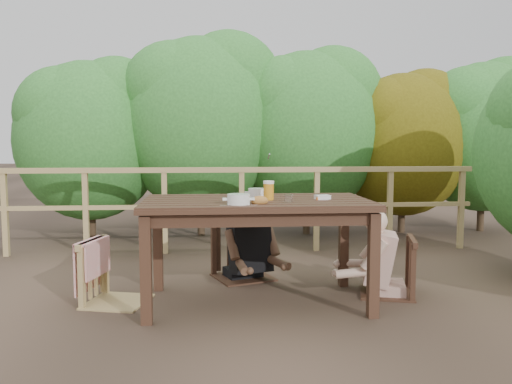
{
  "coord_description": "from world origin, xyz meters",
  "views": [
    {
      "loc": [
        -0.37,
        -4.15,
        1.3
      ],
      "look_at": [
        0.0,
        0.05,
        0.9
      ],
      "focal_mm": 36.84,
      "sensor_mm": 36.0,
      "label": 1
    }
  ],
  "objects": [
    {
      "name": "diner_right",
      "position": [
        1.17,
        0.15,
        0.6
      ],
      "size": [
        0.7,
        0.62,
        1.19
      ],
      "primitive_type": null,
      "rotation": [
        0.0,
        0.0,
        1.3
      ],
      "color": "tan",
      "rests_on": "ground"
    },
    {
      "name": "chair_left",
      "position": [
        -1.13,
        0.1,
        0.48
      ],
      "size": [
        0.59,
        0.59,
        0.97
      ],
      "primitive_type": "cube",
      "rotation": [
        0.0,
        0.0,
        1.32
      ],
      "color": "#A38954",
      "rests_on": "ground"
    },
    {
      "name": "chair_right",
      "position": [
        1.14,
        0.15,
        0.47
      ],
      "size": [
        0.57,
        0.57,
        0.93
      ],
      "primitive_type": "cube",
      "rotation": [
        0.0,
        0.0,
        -1.84
      ],
      "color": "#321E14",
      "rests_on": "ground"
    },
    {
      "name": "chair_far",
      "position": [
        -0.06,
        0.79,
        0.51
      ],
      "size": [
        0.65,
        0.65,
        1.02
      ],
      "primitive_type": "cube",
      "rotation": [
        0.0,
        0.0,
        0.35
      ],
      "color": "#321E14",
      "rests_on": "ground"
    },
    {
      "name": "soup_near",
      "position": [
        -0.16,
        -0.32,
        0.87
      ],
      "size": [
        0.28,
        0.28,
        0.09
      ],
      "primitive_type": "cylinder",
      "color": "white",
      "rests_on": "table"
    },
    {
      "name": "beer_glass",
      "position": [
        0.09,
        -0.03,
        0.91
      ],
      "size": [
        0.09,
        0.09,
        0.17
      ],
      "primitive_type": "cylinder",
      "color": "orange",
      "rests_on": "table"
    },
    {
      "name": "soup_far",
      "position": [
        0.03,
        0.2,
        0.87
      ],
      "size": [
        0.26,
        0.26,
        0.09
      ],
      "primitive_type": "cylinder",
      "color": "white",
      "rests_on": "table"
    },
    {
      "name": "butter_tub",
      "position": [
        0.53,
        -0.03,
        0.85
      ],
      "size": [
        0.13,
        0.11,
        0.05
      ],
      "primitive_type": "cube",
      "rotation": [
        0.0,
        0.0,
        0.23
      ],
      "color": "white",
      "rests_on": "table"
    },
    {
      "name": "railing",
      "position": [
        0.0,
        2.0,
        0.51
      ],
      "size": [
        5.6,
        0.1,
        1.01
      ],
      "primitive_type": "cube",
      "color": "#A38954",
      "rests_on": "ground"
    },
    {
      "name": "tumbler",
      "position": [
        0.22,
        -0.23,
        0.87
      ],
      "size": [
        0.07,
        0.07,
        0.08
      ],
      "primitive_type": "cylinder",
      "color": "white",
      "rests_on": "table"
    },
    {
      "name": "ground",
      "position": [
        0.0,
        0.0,
        0.0
      ],
      "size": [
        60.0,
        60.0,
        0.0
      ],
      "primitive_type": "plane",
      "color": "#4B392B",
      "rests_on": "ground"
    },
    {
      "name": "hedge_row",
      "position": [
        0.4,
        3.2,
        1.9
      ],
      "size": [
        6.6,
        1.6,
        3.8
      ],
      "primitive_type": null,
      "color": "#2C6627",
      "rests_on": "ground"
    },
    {
      "name": "table",
      "position": [
        0.0,
        0.0,
        0.41
      ],
      "size": [
        1.79,
        1.01,
        0.83
      ],
      "primitive_type": "cube",
      "color": "#321E14",
      "rests_on": "ground"
    },
    {
      "name": "woman",
      "position": [
        -0.06,
        0.81,
        0.59
      ],
      "size": [
        0.65,
        0.72,
        1.19
      ],
      "primitive_type": null,
      "rotation": [
        0.0,
        0.0,
        3.49
      ],
      "color": "black",
      "rests_on": "ground"
    },
    {
      "name": "bread_roll",
      "position": [
        -0.0,
        -0.29,
        0.87
      ],
      "size": [
        0.13,
        0.1,
        0.08
      ],
      "primitive_type": "ellipsoid",
      "color": "#9B592B",
      "rests_on": "table"
    }
  ]
}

